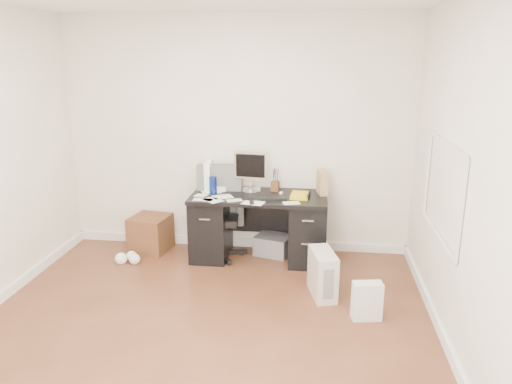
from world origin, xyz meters
The scene contains 18 objects.
ground centered at (0.00, 0.00, 0.00)m, with size 4.00×4.00×0.00m, color #4D2A19.
room_shell centered at (0.03, 0.03, 1.66)m, with size 4.02×4.02×2.71m.
desk centered at (0.30, 1.65, 0.40)m, with size 1.50×0.70×0.75m.
loose_papers centered at (0.10, 1.60, 0.75)m, with size 1.10×0.60×0.00m, color white, non-canonical shape.
lcd_monitor centered at (0.19, 1.76, 0.99)m, with size 0.37×0.21×0.47m, color #B8B7BC, non-canonical shape.
keyboard centered at (0.38, 1.52, 0.76)m, with size 0.47×0.16×0.03m, color black.
computer_mouse centered at (0.54, 1.64, 0.78)m, with size 0.06×0.06×0.06m, color #B8B7BC.
travel_mug centered at (-0.21, 1.65, 0.85)m, with size 0.09×0.09×0.19m, color navy.
white_binder centered at (-0.30, 1.84, 0.91)m, with size 0.13×0.28×0.33m, color white.
magazine_file centered at (0.99, 1.79, 0.88)m, with size 0.11×0.22×0.26m, color #A78651.
pen_cup centered at (0.46, 1.85, 0.88)m, with size 0.11×0.11×0.26m, color #502717, non-canonical shape.
yellow_book centered at (0.75, 1.62, 0.77)m, with size 0.19×0.25×0.04m, color gold.
paper_remote centered at (0.27, 1.35, 0.76)m, with size 0.22×0.18×0.02m, color white, non-canonical shape.
office_chair centered at (-0.16, 1.66, 0.52)m, with size 0.59×0.59×1.04m, color #494B49, non-canonical shape.
pc_tower centered at (1.01, 0.83, 0.22)m, with size 0.20×0.45×0.45m, color #B2AEA1.
shopping_bag centered at (1.40, 0.43, 0.17)m, with size 0.25×0.18×0.35m, color silver.
wicker_basket centered at (-1.00, 1.74, 0.21)m, with size 0.42×0.42×0.42m, color #4E2C17.
desk_printer centered at (0.45, 1.79, 0.11)m, with size 0.38×0.32×0.23m, color slate.
Camera 1 is at (0.92, -3.61, 2.27)m, focal length 35.00 mm.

